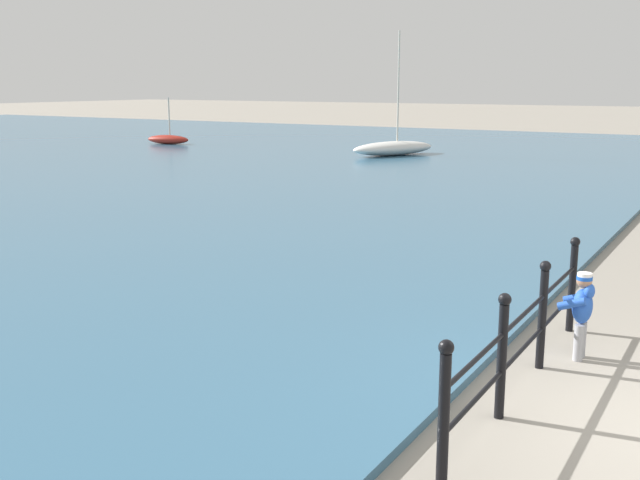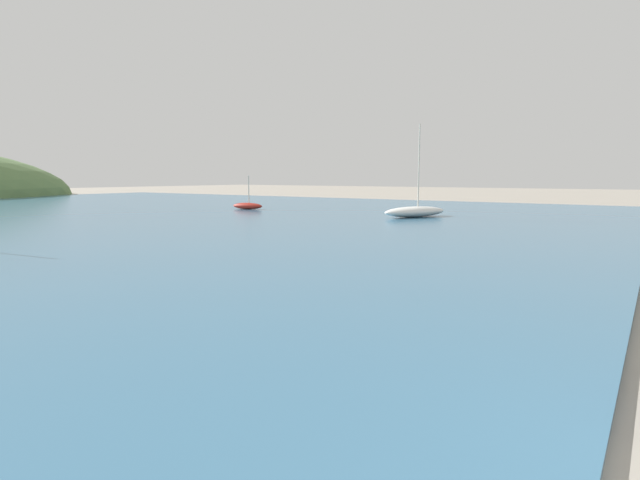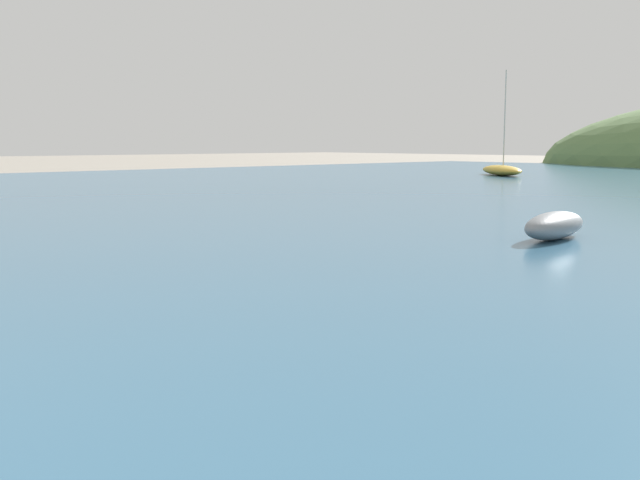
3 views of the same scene
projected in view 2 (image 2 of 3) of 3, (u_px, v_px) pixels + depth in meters
boat_mid_harbor at (415, 211)px, 27.45m from camera, size 4.23×2.92×5.05m
boat_twin_mast at (248, 206)px, 33.92m from camera, size 1.08×2.36×2.26m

